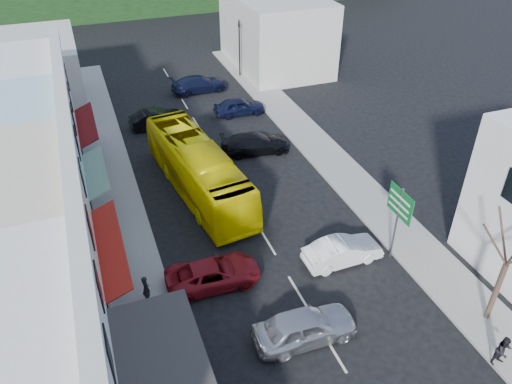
{
  "coord_description": "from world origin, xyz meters",
  "views": [
    {
      "loc": [
        -8.17,
        -16.04,
        18.3
      ],
      "look_at": [
        0.0,
        6.0,
        2.2
      ],
      "focal_mm": 35.0,
      "sensor_mm": 36.0,
      "label": 1
    }
  ],
  "objects_px": {
    "bus": "(198,171)",
    "direction_sign": "(396,224)",
    "pedestrian_left": "(146,287)",
    "pedestrian_right": "(504,350)",
    "car_red": "(213,273)",
    "traffic_signal": "(239,49)",
    "car_white": "(343,251)",
    "street_tree": "(506,265)",
    "car_silver": "(305,328)"
  },
  "relations": [
    {
      "from": "street_tree",
      "to": "car_silver",
      "type": "bearing_deg",
      "value": 167.23
    },
    {
      "from": "direction_sign",
      "to": "street_tree",
      "type": "height_order",
      "value": "street_tree"
    },
    {
      "from": "pedestrian_left",
      "to": "pedestrian_right",
      "type": "distance_m",
      "value": 16.14
    },
    {
      "from": "car_silver",
      "to": "traffic_signal",
      "type": "xyz_separation_m",
      "value": [
        7.53,
        31.14,
        2.04
      ]
    },
    {
      "from": "bus",
      "to": "pedestrian_left",
      "type": "relative_size",
      "value": 6.82
    },
    {
      "from": "car_silver",
      "to": "street_tree",
      "type": "xyz_separation_m",
      "value": [
        8.56,
        -1.94,
        2.75
      ]
    },
    {
      "from": "traffic_signal",
      "to": "car_white",
      "type": "bearing_deg",
      "value": 94.93
    },
    {
      "from": "pedestrian_right",
      "to": "direction_sign",
      "type": "xyz_separation_m",
      "value": [
        -0.5,
        7.61,
        1.23
      ]
    },
    {
      "from": "car_red",
      "to": "pedestrian_left",
      "type": "relative_size",
      "value": 2.71
    },
    {
      "from": "car_white",
      "to": "car_red",
      "type": "bearing_deg",
      "value": 82.37
    },
    {
      "from": "street_tree",
      "to": "traffic_signal",
      "type": "relative_size",
      "value": 1.26
    },
    {
      "from": "car_white",
      "to": "pedestrian_right",
      "type": "relative_size",
      "value": 2.59
    },
    {
      "from": "car_red",
      "to": "traffic_signal",
      "type": "xyz_separation_m",
      "value": [
        10.38,
        26.34,
        2.04
      ]
    },
    {
      "from": "pedestrian_right",
      "to": "bus",
      "type": "bearing_deg",
      "value": 116.61
    },
    {
      "from": "car_silver",
      "to": "pedestrian_left",
      "type": "bearing_deg",
      "value": 54.14
    },
    {
      "from": "bus",
      "to": "car_white",
      "type": "distance_m",
      "value": 10.72
    },
    {
      "from": "street_tree",
      "to": "traffic_signal",
      "type": "xyz_separation_m",
      "value": [
        -1.02,
        33.08,
        -0.72
      ]
    },
    {
      "from": "traffic_signal",
      "to": "bus",
      "type": "bearing_deg",
      "value": 75.82
    },
    {
      "from": "pedestrian_right",
      "to": "car_white",
      "type": "bearing_deg",
      "value": 111.38
    },
    {
      "from": "car_red",
      "to": "pedestrian_right",
      "type": "distance_m",
      "value": 13.51
    },
    {
      "from": "pedestrian_left",
      "to": "direction_sign",
      "type": "height_order",
      "value": "direction_sign"
    },
    {
      "from": "pedestrian_left",
      "to": "pedestrian_right",
      "type": "height_order",
      "value": "same"
    },
    {
      "from": "car_white",
      "to": "street_tree",
      "type": "xyz_separation_m",
      "value": [
        4.48,
        -5.94,
        2.75
      ]
    },
    {
      "from": "pedestrian_left",
      "to": "traffic_signal",
      "type": "height_order",
      "value": "traffic_signal"
    },
    {
      "from": "pedestrian_left",
      "to": "pedestrian_right",
      "type": "xyz_separation_m",
      "value": [
        13.48,
        -8.87,
        0.0
      ]
    },
    {
      "from": "car_silver",
      "to": "street_tree",
      "type": "height_order",
      "value": "street_tree"
    },
    {
      "from": "car_red",
      "to": "pedestrian_right",
      "type": "bearing_deg",
      "value": -130.21
    },
    {
      "from": "pedestrian_right",
      "to": "direction_sign",
      "type": "bearing_deg",
      "value": 94.06
    },
    {
      "from": "pedestrian_left",
      "to": "street_tree",
      "type": "bearing_deg",
      "value": -136.12
    },
    {
      "from": "car_white",
      "to": "pedestrian_right",
      "type": "bearing_deg",
      "value": -160.01
    },
    {
      "from": "car_silver",
      "to": "pedestrian_right",
      "type": "relative_size",
      "value": 2.59
    },
    {
      "from": "bus",
      "to": "pedestrian_left",
      "type": "distance_m",
      "value": 9.83
    },
    {
      "from": "car_white",
      "to": "street_tree",
      "type": "relative_size",
      "value": 0.64
    },
    {
      "from": "bus",
      "to": "car_red",
      "type": "relative_size",
      "value": 2.52
    },
    {
      "from": "pedestrian_left",
      "to": "traffic_signal",
      "type": "relative_size",
      "value": 0.31
    },
    {
      "from": "direction_sign",
      "to": "pedestrian_right",
      "type": "bearing_deg",
      "value": -86.05
    },
    {
      "from": "car_silver",
      "to": "pedestrian_right",
      "type": "xyz_separation_m",
      "value": [
        7.23,
        -4.19,
        0.3
      ]
    },
    {
      "from": "pedestrian_left",
      "to": "street_tree",
      "type": "relative_size",
      "value": 0.25
    },
    {
      "from": "bus",
      "to": "direction_sign",
      "type": "bearing_deg",
      "value": -57.75
    },
    {
      "from": "bus",
      "to": "car_white",
      "type": "bearing_deg",
      "value": -66.77
    },
    {
      "from": "car_silver",
      "to": "car_white",
      "type": "xyz_separation_m",
      "value": [
        4.08,
        4.0,
        0.0
      ]
    },
    {
      "from": "car_silver",
      "to": "car_white",
      "type": "distance_m",
      "value": 5.71
    },
    {
      "from": "car_red",
      "to": "traffic_signal",
      "type": "height_order",
      "value": "traffic_signal"
    },
    {
      "from": "car_white",
      "to": "pedestrian_left",
      "type": "xyz_separation_m",
      "value": [
        -10.32,
        0.68,
        0.3
      ]
    },
    {
      "from": "bus",
      "to": "car_silver",
      "type": "distance_m",
      "value": 13.3
    },
    {
      "from": "street_tree",
      "to": "traffic_signal",
      "type": "height_order",
      "value": "street_tree"
    },
    {
      "from": "car_silver",
      "to": "car_red",
      "type": "relative_size",
      "value": 0.96
    },
    {
      "from": "bus",
      "to": "direction_sign",
      "type": "relative_size",
      "value": 2.6
    },
    {
      "from": "car_red",
      "to": "street_tree",
      "type": "bearing_deg",
      "value": -119.07
    },
    {
      "from": "car_silver",
      "to": "car_red",
      "type": "xyz_separation_m",
      "value": [
        -2.85,
        4.8,
        0.0
      ]
    }
  ]
}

